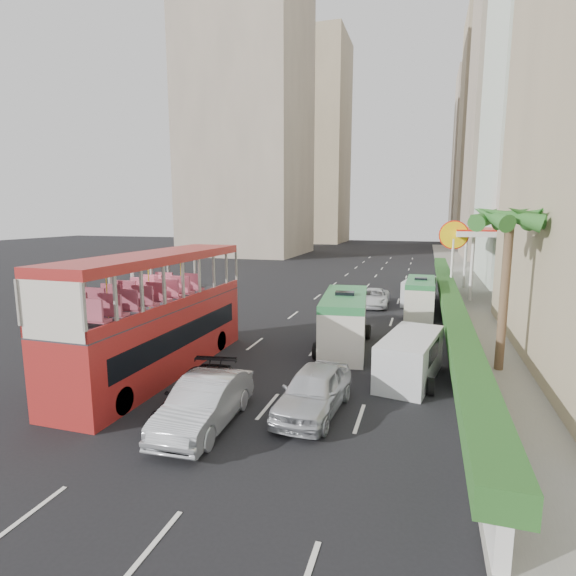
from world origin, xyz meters
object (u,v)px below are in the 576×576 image
at_px(panel_van_near, 410,357).
at_px(minibus_near, 344,322).
at_px(car_black, 198,415).
at_px(minibus_far, 420,297).
at_px(palm_tree, 504,294).
at_px(panel_van_far, 419,291).
at_px(shell_station, 495,263).
at_px(car_silver_lane_a, 205,426).
at_px(van_asset, 374,306).
at_px(car_silver_lane_b, 314,412).
at_px(double_decker_bus, 157,314).

bearing_deg(panel_van_near, minibus_near, 144.23).
bearing_deg(minibus_near, car_black, -116.93).
xyz_separation_m(car_black, minibus_far, (6.82, 18.01, 1.18)).
bearing_deg(palm_tree, panel_van_far, 103.37).
height_order(panel_van_near, shell_station, shell_station).
relative_size(car_silver_lane_a, van_asset, 1.07).
xyz_separation_m(van_asset, panel_van_near, (3.04, -14.52, 0.92)).
bearing_deg(panel_van_far, palm_tree, -67.87).
xyz_separation_m(panel_van_near, shell_station, (5.77, 20.83, 1.83)).
bearing_deg(car_black, car_silver_lane_b, 10.55).
distance_m(double_decker_bus, shell_station, 28.02).
height_order(car_silver_lane_a, car_silver_lane_b, car_silver_lane_a).
bearing_deg(panel_van_far, car_silver_lane_a, -96.27).
bearing_deg(shell_station, car_silver_lane_b, -109.32).
distance_m(double_decker_bus, car_silver_lane_b, 7.92).
bearing_deg(car_silver_lane_b, car_black, -155.44).
distance_m(minibus_far, shell_station, 10.14).
xyz_separation_m(double_decker_bus, panel_van_far, (10.30, 18.74, -1.62)).
xyz_separation_m(minibus_near, palm_tree, (6.87, -1.62, 2.02)).
bearing_deg(shell_station, car_black, -115.22).
bearing_deg(minibus_near, minibus_far, 62.41).
distance_m(car_black, panel_van_far, 23.08).
height_order(minibus_far, panel_van_near, minibus_far).
distance_m(van_asset, shell_station, 11.18).
distance_m(car_silver_lane_b, car_black, 3.88).
bearing_deg(panel_van_far, minibus_near, -95.62).
xyz_separation_m(minibus_far, panel_van_near, (-0.19, -12.51, -0.26)).
relative_size(van_asset, panel_van_near, 0.97).
bearing_deg(double_decker_bus, shell_station, 55.18).
distance_m(car_silver_lane_a, shell_station, 29.58).
xyz_separation_m(van_asset, palm_tree, (6.61, -12.70, 3.38)).
bearing_deg(panel_van_far, car_silver_lane_b, -89.62).
bearing_deg(panel_van_far, minibus_far, -79.46).
bearing_deg(car_silver_lane_a, panel_van_far, 72.72).
distance_m(car_silver_lane_a, minibus_far, 19.71).
distance_m(car_silver_lane_b, minibus_far, 17.00).
bearing_deg(palm_tree, minibus_near, 166.73).
bearing_deg(car_black, shell_station, 55.00).
bearing_deg(minibus_far, car_silver_lane_a, -107.94).
bearing_deg(shell_station, van_asset, -144.42).
xyz_separation_m(car_black, panel_van_near, (6.62, 5.50, 0.92)).
relative_size(car_silver_lane_b, minibus_far, 0.85).
relative_size(car_silver_lane_a, panel_van_near, 1.03).
bearing_deg(shell_station, minibus_far, -123.86).
distance_m(panel_van_near, shell_station, 21.69).
xyz_separation_m(panel_van_near, panel_van_far, (0.07, 16.57, -0.00)).
xyz_separation_m(car_silver_lane_a, minibus_far, (6.22, 18.66, 1.18)).
bearing_deg(van_asset, panel_van_far, 31.35).
height_order(car_silver_lane_a, shell_station, shell_station).
xyz_separation_m(minibus_far, shell_station, (5.58, 8.31, 1.57)).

